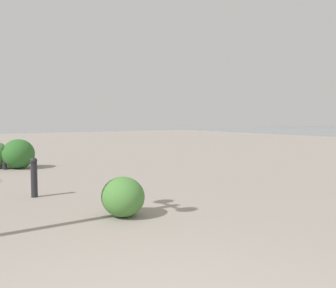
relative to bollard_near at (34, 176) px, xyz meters
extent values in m
cylinder|color=#232328|center=(0.00, 0.00, -0.07)|extent=(0.12, 0.12, 0.65)
sphere|color=#232328|center=(0.00, 0.00, 0.29)|extent=(0.13, 0.13, 0.13)
cylinder|color=#232328|center=(4.34, -0.20, -0.11)|extent=(0.12, 0.12, 0.57)
sphere|color=#232328|center=(4.34, -0.20, 0.22)|extent=(0.13, 0.13, 0.13)
ellipsoid|color=#477F38|center=(-2.16, -0.78, -0.09)|extent=(0.71, 0.64, 0.61)
ellipsoid|color=#2D6628|center=(4.36, -0.59, 0.04)|extent=(1.02, 0.92, 0.87)
camera|label=1|loc=(-7.14, 1.67, 1.10)|focal=39.48mm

